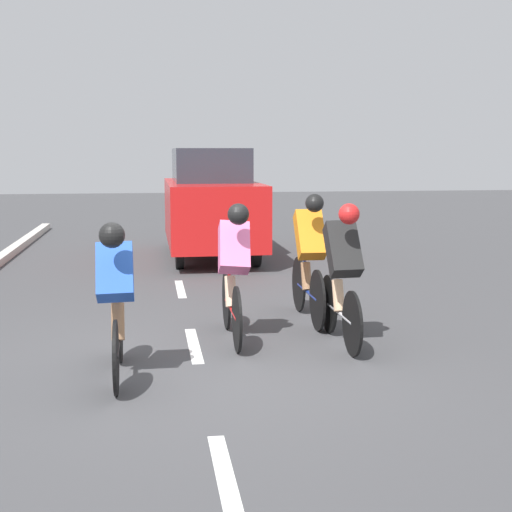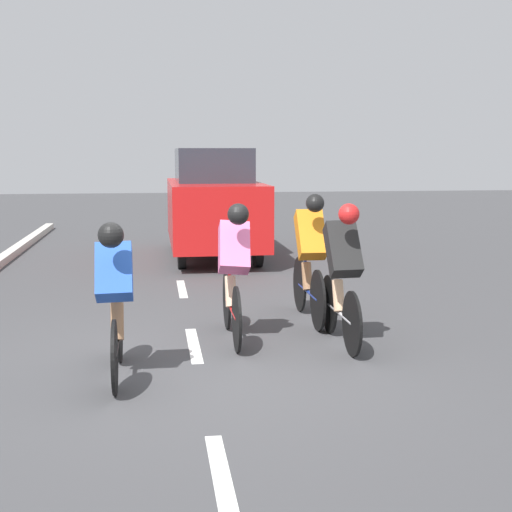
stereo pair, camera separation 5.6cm
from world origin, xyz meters
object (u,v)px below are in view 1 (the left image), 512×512
at_px(cyclist_blue, 116,296).
at_px(cyclist_black, 342,271).
at_px(cyclist_pink, 233,269).
at_px(cyclist_orange, 309,256).
at_px(support_car, 211,203).

relative_size(cyclist_blue, cyclist_black, 1.00).
bearing_deg(cyclist_pink, cyclist_black, 162.98).
bearing_deg(cyclist_pink, cyclist_orange, -142.68).
xyz_separation_m(cyclist_black, support_car, (0.80, -6.65, 0.26)).
height_order(cyclist_orange, cyclist_pink, cyclist_orange).
height_order(cyclist_black, cyclist_pink, cyclist_black).
bearing_deg(cyclist_pink, cyclist_blue, 44.32).
relative_size(cyclist_blue, support_car, 0.40).
bearing_deg(cyclist_blue, cyclist_orange, -138.71).
xyz_separation_m(cyclist_blue, support_car, (-1.51, -7.47, 0.29)).
bearing_deg(cyclist_blue, support_car, -101.40).
xyz_separation_m(cyclist_pink, support_car, (-0.31, -6.31, 0.26)).
relative_size(cyclist_pink, support_car, 0.41).
bearing_deg(support_car, cyclist_pink, 87.16).
relative_size(cyclist_orange, support_car, 0.43).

